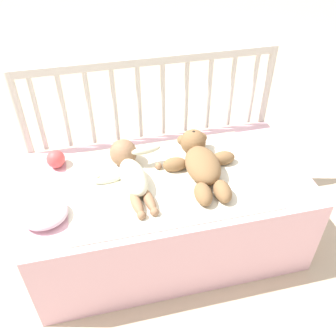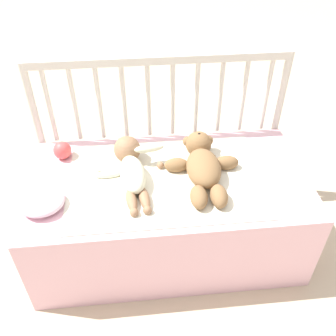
% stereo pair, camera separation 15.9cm
% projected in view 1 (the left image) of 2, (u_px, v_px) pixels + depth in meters
% --- Properties ---
extents(ground_plane, '(12.00, 12.00, 0.00)m').
position_uv_depth(ground_plane, '(168.00, 241.00, 1.91)').
color(ground_plane, '#C6B293').
extents(crib_mattress, '(1.22, 0.64, 0.43)m').
position_uv_depth(crib_mattress, '(168.00, 212.00, 1.77)').
color(crib_mattress, '#EDB7C6').
rests_on(crib_mattress, ground_plane).
extents(crib_rail, '(1.22, 0.04, 0.84)m').
position_uv_depth(crib_rail, '(151.00, 107.00, 1.79)').
color(crib_rail, beige).
rests_on(crib_rail, ground_plane).
extents(blanket, '(0.84, 0.56, 0.01)m').
position_uv_depth(blanket, '(166.00, 180.00, 1.62)').
color(blanket, silver).
rests_on(blanket, crib_mattress).
extents(teddy_bear, '(0.33, 0.44, 0.12)m').
position_uv_depth(teddy_bear, '(201.00, 162.00, 1.64)').
color(teddy_bear, olive).
rests_on(teddy_bear, crib_mattress).
extents(baby, '(0.31, 0.43, 0.12)m').
position_uv_depth(baby, '(130.00, 170.00, 1.60)').
color(baby, '#EAEACC').
rests_on(baby, crib_mattress).
extents(toy_ball, '(0.08, 0.08, 0.08)m').
position_uv_depth(toy_ball, '(56.00, 159.00, 1.67)').
color(toy_ball, '#DB4C4C').
rests_on(toy_ball, crib_mattress).
extents(small_pillow, '(0.18, 0.17, 0.06)m').
position_uv_depth(small_pillow, '(44.00, 214.00, 1.43)').
color(small_pillow, silver).
rests_on(small_pillow, crib_mattress).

